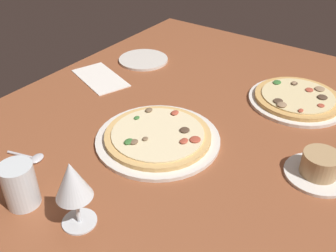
{
  "coord_description": "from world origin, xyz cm",
  "views": [
    {
      "loc": [
        72.18,
        47.58,
        64.08
      ],
      "look_at": [
        3.5,
        -0.79,
        7.0
      ],
      "focal_mm": 41.12,
      "sensor_mm": 36.0,
      "label": 1
    }
  ],
  "objects_px": {
    "pizza_main": "(158,137)",
    "spoon": "(33,157)",
    "paper_menu": "(100,78)",
    "side_plate": "(143,60)",
    "ramekin_on_saucer": "(319,167)",
    "pizza_side": "(297,99)",
    "water_glass": "(21,188)",
    "wine_glass_far": "(72,183)"
  },
  "relations": [
    {
      "from": "pizza_side",
      "to": "ramekin_on_saucer",
      "type": "xyz_separation_m",
      "value": [
        0.3,
        0.16,
        0.01
      ]
    },
    {
      "from": "pizza_main",
      "to": "water_glass",
      "type": "relative_size",
      "value": 3.22
    },
    {
      "from": "ramekin_on_saucer",
      "to": "wine_glass_far",
      "type": "distance_m",
      "value": 0.55
    },
    {
      "from": "pizza_main",
      "to": "spoon",
      "type": "xyz_separation_m",
      "value": [
        0.24,
        -0.21,
        -0.01
      ]
    },
    {
      "from": "paper_menu",
      "to": "side_plate",
      "type": "bearing_deg",
      "value": -169.21
    },
    {
      "from": "side_plate",
      "to": "ramekin_on_saucer",
      "type": "bearing_deg",
      "value": 69.82
    },
    {
      "from": "pizza_main",
      "to": "spoon",
      "type": "bearing_deg",
      "value": -40.79
    },
    {
      "from": "pizza_side",
      "to": "water_glass",
      "type": "distance_m",
      "value": 0.82
    },
    {
      "from": "pizza_side",
      "to": "paper_menu",
      "type": "height_order",
      "value": "pizza_side"
    },
    {
      "from": "ramekin_on_saucer",
      "to": "paper_menu",
      "type": "relative_size",
      "value": 0.7
    },
    {
      "from": "ramekin_on_saucer",
      "to": "water_glass",
      "type": "bearing_deg",
      "value": -47.27
    },
    {
      "from": "spoon",
      "to": "pizza_side",
      "type": "bearing_deg",
      "value": 145.89
    },
    {
      "from": "wine_glass_far",
      "to": "water_glass",
      "type": "relative_size",
      "value": 1.52
    },
    {
      "from": "pizza_side",
      "to": "wine_glass_far",
      "type": "relative_size",
      "value": 1.88
    },
    {
      "from": "water_glass",
      "to": "side_plate",
      "type": "relative_size",
      "value": 0.56
    },
    {
      "from": "ramekin_on_saucer",
      "to": "side_plate",
      "type": "height_order",
      "value": "ramekin_on_saucer"
    },
    {
      "from": "pizza_main",
      "to": "pizza_side",
      "type": "bearing_deg",
      "value": 150.43
    },
    {
      "from": "ramekin_on_saucer",
      "to": "side_plate",
      "type": "distance_m",
      "value": 0.77
    },
    {
      "from": "wine_glass_far",
      "to": "spoon",
      "type": "relative_size",
      "value": 1.51
    },
    {
      "from": "wine_glass_far",
      "to": "paper_menu",
      "type": "height_order",
      "value": "wine_glass_far"
    },
    {
      "from": "ramekin_on_saucer",
      "to": "paper_menu",
      "type": "bearing_deg",
      "value": -95.32
    },
    {
      "from": "pizza_side",
      "to": "side_plate",
      "type": "bearing_deg",
      "value": -86.64
    },
    {
      "from": "ramekin_on_saucer",
      "to": "paper_menu",
      "type": "height_order",
      "value": "ramekin_on_saucer"
    },
    {
      "from": "ramekin_on_saucer",
      "to": "water_glass",
      "type": "distance_m",
      "value": 0.66
    },
    {
      "from": "water_glass",
      "to": "paper_menu",
      "type": "xyz_separation_m",
      "value": [
        -0.52,
        -0.27,
        -0.04
      ]
    },
    {
      "from": "pizza_main",
      "to": "water_glass",
      "type": "distance_m",
      "value": 0.36
    },
    {
      "from": "pizza_side",
      "to": "wine_glass_far",
      "type": "distance_m",
      "value": 0.75
    },
    {
      "from": "side_plate",
      "to": "paper_menu",
      "type": "relative_size",
      "value": 0.83
    },
    {
      "from": "water_glass",
      "to": "spoon",
      "type": "bearing_deg",
      "value": -135.28
    },
    {
      "from": "pizza_main",
      "to": "paper_menu",
      "type": "bearing_deg",
      "value": -115.06
    },
    {
      "from": "pizza_main",
      "to": "ramekin_on_saucer",
      "type": "relative_size",
      "value": 2.13
    },
    {
      "from": "paper_menu",
      "to": "spoon",
      "type": "distance_m",
      "value": 0.45
    },
    {
      "from": "paper_menu",
      "to": "water_glass",
      "type": "bearing_deg",
      "value": 47.63
    },
    {
      "from": "paper_menu",
      "to": "spoon",
      "type": "bearing_deg",
      "value": 41.93
    },
    {
      "from": "pizza_side",
      "to": "paper_menu",
      "type": "bearing_deg",
      "value": -69.1
    },
    {
      "from": "paper_menu",
      "to": "pizza_main",
      "type": "bearing_deg",
      "value": 85.0
    },
    {
      "from": "paper_menu",
      "to": "wine_glass_far",
      "type": "bearing_deg",
      "value": 59.8
    },
    {
      "from": "water_glass",
      "to": "paper_menu",
      "type": "distance_m",
      "value": 0.59
    },
    {
      "from": "pizza_main",
      "to": "wine_glass_far",
      "type": "distance_m",
      "value": 0.33
    },
    {
      "from": "ramekin_on_saucer",
      "to": "wine_glass_far",
      "type": "xyz_separation_m",
      "value": [
        0.42,
        -0.35,
        0.08
      ]
    },
    {
      "from": "pizza_side",
      "to": "spoon",
      "type": "height_order",
      "value": "pizza_side"
    },
    {
      "from": "pizza_main",
      "to": "spoon",
      "type": "height_order",
      "value": "pizza_main"
    }
  ]
}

